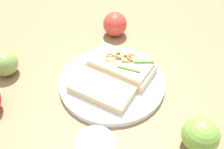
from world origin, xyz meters
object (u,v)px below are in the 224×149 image
object	(u,v)px
apple_4	(5,63)
sandwich	(121,65)
bread_slice_side	(103,88)
apple_0	(200,135)
apple_1	(115,24)
plate	(112,82)

from	to	relation	value
apple_4	sandwich	bearing A→B (deg)	132.44
apple_4	bread_slice_side	bearing A→B (deg)	116.39
sandwich	bread_slice_side	xyz separation A→B (m)	(0.09, 0.02, -0.01)
apple_4	apple_0	bearing A→B (deg)	107.81
sandwich	apple_1	bearing A→B (deg)	125.15
sandwich	apple_1	distance (m)	0.19
apple_0	apple_1	size ratio (longest dim) A/B	1.00
plate	sandwich	size ratio (longest dim) A/B	1.44
bread_slice_side	apple_4	xyz separation A→B (m)	(0.12, -0.25, 0.01)
plate	apple_1	distance (m)	0.23
bread_slice_side	apple_4	distance (m)	0.28
apple_0	apple_1	bearing A→B (deg)	-113.93
apple_4	apple_1	bearing A→B (deg)	165.39
plate	sandwich	world-z (taller)	sandwich
apple_0	apple_4	bearing A→B (deg)	-72.19
plate	apple_0	xyz separation A→B (m)	(0.01, 0.26, 0.03)
plate	apple_1	xyz separation A→B (m)	(-0.17, -0.15, 0.03)
plate	bread_slice_side	distance (m)	0.05
bread_slice_side	plate	bearing A→B (deg)	88.18
apple_1	plate	bearing A→B (deg)	41.09
sandwich	apple_4	world-z (taller)	apple_4
sandwich	apple_4	xyz separation A→B (m)	(0.21, -0.23, 0.00)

